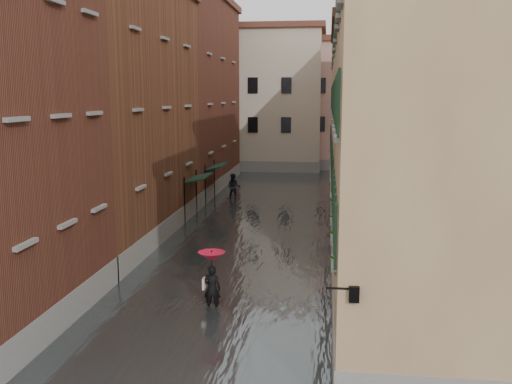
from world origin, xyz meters
The scene contains 15 objects.
ground centered at (0.00, 0.00, 0.00)m, with size 120.00×120.00×0.00m, color #535456.
floodwater centered at (0.00, 13.00, 0.10)m, with size 10.00×60.00×0.20m, color #444A4B.
building_left_mid centered at (-7.00, 9.00, 6.25)m, with size 6.00×14.00×12.50m, color brown.
building_left_far centered at (-7.00, 24.00, 7.00)m, with size 6.00×16.00×14.00m, color brown.
building_right_near centered at (7.00, -2.00, 5.75)m, with size 6.00×8.00×11.50m, color #916E4B.
building_right_mid centered at (7.00, 9.00, 6.50)m, with size 6.00×14.00×13.00m, color #A27F62.
building_right_far centered at (7.00, 24.00, 5.75)m, with size 6.00×16.00×11.50m, color #916E4B.
building_end_cream centered at (-3.00, 38.00, 6.50)m, with size 12.00×9.00×13.00m, color #BFB298.
building_end_pink centered at (6.00, 40.00, 6.00)m, with size 10.00×9.00×12.00m, color #D19E93.
awning_near centered at (-3.49, 13.48, 2.46)m, with size 1.09×2.90×2.80m.
awning_far centered at (-3.49, 18.85, 2.47)m, with size 1.09×3.00×2.80m.
wall_lantern centered at (4.33, -6.00, 3.01)m, with size 0.71×0.22×0.35m.
window_planters centered at (4.12, -0.74, 3.51)m, with size 0.59×8.51×0.84m.
pedestrian_main centered at (0.00, 0.10, 1.26)m, with size 0.94×0.94×2.06m.
pedestrian_far centered at (-2.57, 20.13, 0.94)m, with size 0.92×0.71×1.88m, color black.
Camera 1 is at (3.72, -17.76, 7.18)m, focal length 40.00 mm.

